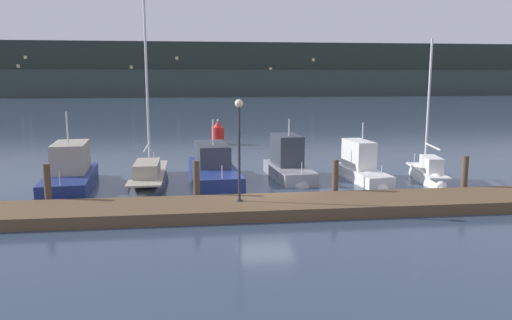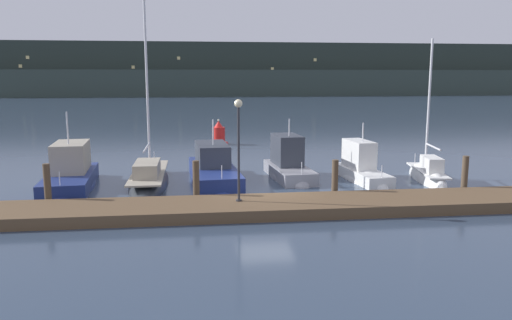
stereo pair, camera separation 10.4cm
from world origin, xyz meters
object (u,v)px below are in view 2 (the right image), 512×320
object	(u,v)px
motorboat_berth_3	(214,176)
sailboat_berth_6	(427,178)
motorboat_berth_1	(71,179)
motorboat_berth_5	(361,174)
channel_buoy	(219,135)
dock_lamppost	(238,134)
sailboat_berth_2	(149,181)
motorboat_berth_4	(289,171)

from	to	relation	value
motorboat_berth_3	sailboat_berth_6	distance (m)	11.08
motorboat_berth_1	sailboat_berth_6	xyz separation A→B (m)	(18.02, -0.59, -0.28)
motorboat_berth_5	motorboat_berth_3	bearing A→B (deg)	177.47
channel_buoy	dock_lamppost	distance (m)	20.14
motorboat_berth_1	dock_lamppost	distance (m)	9.88
sailboat_berth_6	sailboat_berth_2	bearing A→B (deg)	176.87
motorboat_berth_3	dock_lamppost	distance (m)	6.42
motorboat_berth_1	sailboat_berth_6	size ratio (longest dim) A/B	0.84
motorboat_berth_4	channel_buoy	distance (m)	13.95
sailboat_berth_2	dock_lamppost	bearing A→B (deg)	-54.88
channel_buoy	motorboat_berth_1	bearing A→B (deg)	-118.64
sailboat_berth_2	motorboat_berth_5	xyz separation A→B (m)	(10.89, -0.31, 0.17)
motorboat_berth_5	sailboat_berth_6	xyz separation A→B (m)	(3.39, -0.47, -0.20)
motorboat_berth_5	sailboat_berth_6	distance (m)	3.43
motorboat_berth_3	channel_buoy	xyz separation A→B (m)	(0.95, 14.27, 0.41)
motorboat_berth_1	channel_buoy	world-z (taller)	motorboat_berth_1
motorboat_berth_4	sailboat_berth_6	size ratio (longest dim) A/B	0.68
sailboat_berth_6	channel_buoy	distance (m)	18.16
motorboat_berth_3	dock_lamppost	size ratio (longest dim) A/B	1.85
sailboat_berth_2	motorboat_berth_3	bearing A→B (deg)	0.53
sailboat_berth_2	dock_lamppost	world-z (taller)	sailboat_berth_2
sailboat_berth_2	channel_buoy	distance (m)	14.91
channel_buoy	dock_lamppost	world-z (taller)	dock_lamppost
motorboat_berth_3	sailboat_berth_6	xyz separation A→B (m)	(11.05, -0.81, -0.21)
sailboat_berth_2	sailboat_berth_6	size ratio (longest dim) A/B	1.51
motorboat_berth_4	dock_lamppost	xyz separation A→B (m)	(-3.23, -6.39, 2.77)
motorboat_berth_4	sailboat_berth_2	bearing A→B (deg)	-174.51
motorboat_berth_4	channel_buoy	world-z (taller)	motorboat_berth_4
sailboat_berth_2	channel_buoy	bearing A→B (deg)	73.70
motorboat_berth_5	dock_lamppost	distance (m)	9.19
motorboat_berth_1	sailboat_berth_6	distance (m)	18.03
motorboat_berth_1	dock_lamppost	bearing A→B (deg)	-35.39
dock_lamppost	sailboat_berth_2	bearing A→B (deg)	125.12
motorboat_berth_1	sailboat_berth_6	bearing A→B (deg)	-1.86
sailboat_berth_2	dock_lamppost	size ratio (longest dim) A/B	3.02
sailboat_berth_2	motorboat_berth_3	xyz separation A→B (m)	(3.23, 0.03, 0.18)
sailboat_berth_2	motorboat_berth_4	size ratio (longest dim) A/B	2.24
sailboat_berth_2	motorboat_berth_4	distance (m)	7.27
dock_lamppost	motorboat_berth_3	bearing A→B (deg)	97.68
dock_lamppost	motorboat_berth_1	bearing A→B (deg)	144.61
motorboat_berth_3	channel_buoy	world-z (taller)	motorboat_berth_3
sailboat_berth_2	motorboat_berth_3	world-z (taller)	sailboat_berth_2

